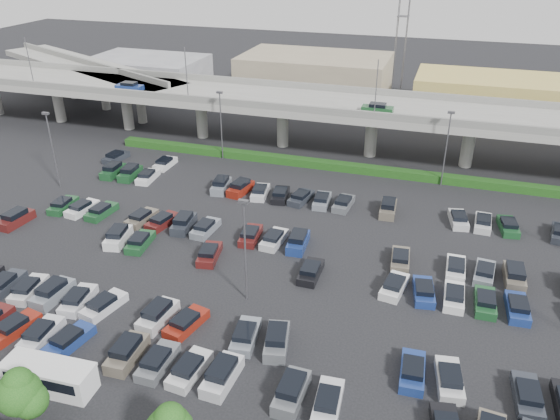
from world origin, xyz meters
name	(u,v)px	position (x,y,z in m)	size (l,w,h in m)	color
ground	(273,255)	(0.00, 0.00, 0.00)	(280.00, 280.00, 0.00)	black
overpass	(338,108)	(-0.22, 31.99, 6.97)	(150.00, 13.00, 15.80)	gray
on_ramp	(87,69)	(-52.10, 43.05, 6.86)	(50.93, 30.13, 8.80)	gray
hedge	(327,165)	(0.00, 25.00, 0.55)	(66.00, 1.60, 1.10)	#143C11
shuttle_bus	(49,375)	(-10.06, -22.94, 1.23)	(7.10, 2.72, 2.25)	silver
parked_cars	(242,267)	(-1.97, -4.02, 0.61)	(63.23, 41.63, 1.67)	navy
light_poles	(242,190)	(-4.13, 2.00, 6.24)	(66.90, 48.38, 10.30)	#55555B
distant_buildings	(434,88)	(12.38, 61.81, 3.74)	(138.00, 24.00, 9.00)	gray
comm_tower	(404,13)	(4.00, 74.00, 15.61)	(2.40, 2.40, 30.00)	#55555B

